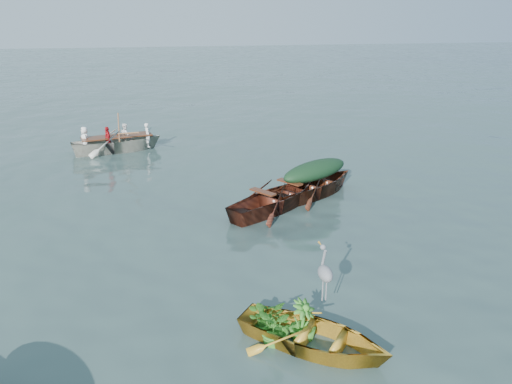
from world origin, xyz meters
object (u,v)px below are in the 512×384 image
at_px(open_wooden_boat, 276,209).
at_px(rowed_boat, 118,152).
at_px(yellow_dinghy, 313,348).
at_px(green_tarp_boat, 314,196).
at_px(heron, 325,282).

relative_size(open_wooden_boat, rowed_boat, 0.96).
bearing_deg(yellow_dinghy, green_tarp_boat, 21.50).
bearing_deg(yellow_dinghy, open_wooden_boat, 31.29).
relative_size(green_tarp_boat, rowed_boat, 0.96).
distance_m(green_tarp_boat, rowed_boat, 8.23).
relative_size(open_wooden_boat, heron, 4.74).
relative_size(yellow_dinghy, heron, 3.25).
bearing_deg(open_wooden_boat, green_tarp_boat, -93.44).
height_order(green_tarp_boat, open_wooden_boat, same).
bearing_deg(open_wooden_boat, heron, 139.36).
bearing_deg(rowed_boat, heron, -175.33).
bearing_deg(green_tarp_boat, heron, 131.76).
height_order(yellow_dinghy, green_tarp_boat, green_tarp_boat).
bearing_deg(open_wooden_boat, rowed_boat, -2.33).
xyz_separation_m(yellow_dinghy, green_tarp_boat, (2.21, 6.43, 0.00)).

